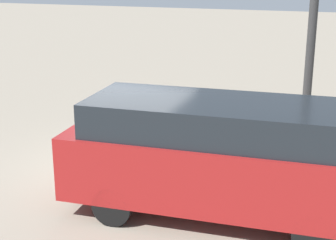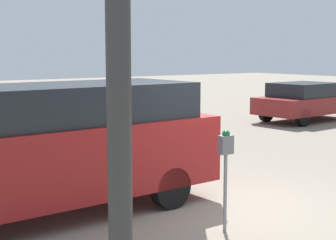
# 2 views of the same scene
# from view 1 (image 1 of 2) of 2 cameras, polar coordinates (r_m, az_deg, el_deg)

# --- Properties ---
(ground_plane) EXTENTS (80.00, 80.00, 0.00)m
(ground_plane) POSITION_cam_1_polar(r_m,az_deg,el_deg) (11.03, -4.61, -5.27)
(ground_plane) COLOR gray
(parking_meter_near) EXTENTS (0.21, 0.12, 1.45)m
(parking_meter_near) POSITION_cam_1_polar(r_m,az_deg,el_deg) (11.01, 0.17, 0.63)
(parking_meter_near) COLOR gray
(parking_meter_near) RESTS_ON ground
(lamp_post) EXTENTS (0.44, 0.44, 5.06)m
(lamp_post) POSITION_cam_1_polar(r_m,az_deg,el_deg) (12.03, 15.32, 5.18)
(lamp_post) COLOR beige
(lamp_post) RESTS_ON ground
(parked_van) EXTENTS (5.28, 2.15, 2.02)m
(parked_van) POSITION_cam_1_polar(r_m,az_deg,el_deg) (8.65, 5.55, -3.83)
(parked_van) COLOR maroon
(parked_van) RESTS_ON ground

